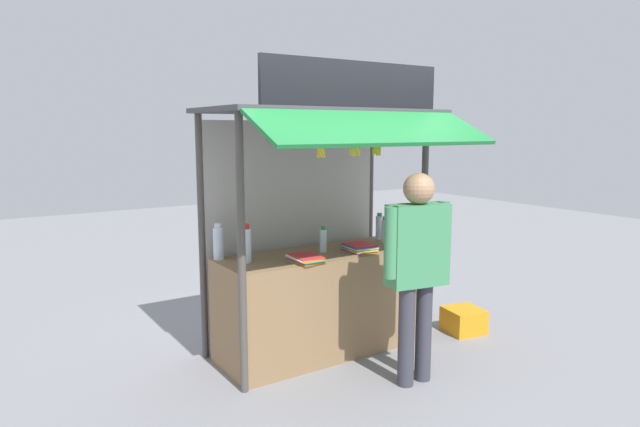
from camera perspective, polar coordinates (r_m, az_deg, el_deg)
ground_plane at (r=5.15m, az=0.00°, el=-13.92°), size 20.00×20.00×0.00m
stall_counter at (r=5.00m, az=0.00°, el=-9.13°), size 1.81×0.67×0.90m
stall_structure at (r=4.85m, az=-0.56°, el=3.07°), size 2.01×1.52×2.49m
water_bottle_back_right at (r=5.50m, az=6.11°, el=-1.37°), size 0.07×0.07×0.26m
water_bottle_left at (r=4.69m, az=-10.39°, el=-2.94°), size 0.09×0.09×0.30m
water_bottle_far_left at (r=5.29m, az=6.70°, el=-1.80°), size 0.07×0.07×0.26m
water_bottle_front_left at (r=4.55m, az=-7.60°, el=-3.18°), size 0.09×0.09×0.32m
water_bottle_mid_right at (r=4.90m, az=0.33°, el=-2.74°), size 0.06×0.06×0.23m
magazine_stack_rear_center at (r=4.97m, az=4.10°, el=-3.51°), size 0.26×0.29×0.06m
magazine_stack_back_left at (r=4.55m, az=-1.49°, el=-4.66°), size 0.25×0.31×0.05m
banana_bunch_inner_right at (r=4.57m, az=5.86°, el=6.85°), size 0.10×0.10×0.25m
banana_bunch_rightmost at (r=4.25m, az=0.11°, el=6.83°), size 0.09×0.09×0.25m
banana_bunch_leftmost at (r=4.43m, az=3.63°, el=6.92°), size 0.11×0.11×0.25m
vendor_person at (r=4.32m, az=9.92°, el=-4.61°), size 0.63×0.28×1.66m
plastic_crate at (r=5.73m, az=14.51°, el=-10.56°), size 0.40×0.40×0.24m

